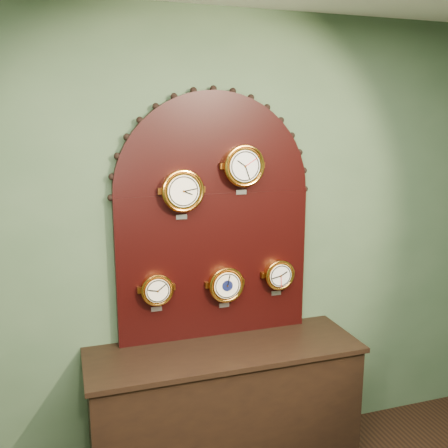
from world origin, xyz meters
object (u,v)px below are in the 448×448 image
object	(u,v)px
roman_clock	(182,191)
tide_clock	(279,274)
arabic_clock	(243,166)
barometer	(226,284)
shop_counter	(225,413)
hygrometer	(157,289)
display_board	(214,210)

from	to	relation	value
roman_clock	tide_clock	world-z (taller)	roman_clock
arabic_clock	barometer	distance (m)	0.73
arabic_clock	tide_clock	xyz separation A→B (m)	(0.24, 0.00, -0.69)
shop_counter	hygrometer	world-z (taller)	hygrometer
roman_clock	tide_clock	bearing A→B (deg)	0.13
hygrometer	arabic_clock	bearing A→B (deg)	-0.16
hygrometer	tide_clock	world-z (taller)	tide_clock
barometer	arabic_clock	bearing A→B (deg)	-0.30
arabic_clock	shop_counter	bearing A→B (deg)	-136.91
display_board	hygrometer	bearing A→B (deg)	-169.97
roman_clock	hygrometer	distance (m)	0.60
display_board	barometer	distance (m)	0.46
shop_counter	display_board	xyz separation A→B (m)	(0.00, 0.22, 1.23)
roman_clock	hygrometer	xyz separation A→B (m)	(-0.16, 0.00, -0.58)
shop_counter	barometer	distance (m)	0.79
shop_counter	hygrometer	distance (m)	0.88
hygrometer	barometer	xyz separation A→B (m)	(0.43, -0.00, -0.01)
roman_clock	hygrometer	bearing A→B (deg)	179.50
shop_counter	tide_clock	distance (m)	0.91
shop_counter	barometer	bearing A→B (deg)	70.49
roman_clock	shop_counter	bearing A→B (deg)	-36.31
hygrometer	tide_clock	xyz separation A→B (m)	(0.78, -0.00, 0.02)
barometer	tide_clock	distance (m)	0.35
shop_counter	hygrometer	size ratio (longest dim) A/B	6.54
roman_clock	arabic_clock	world-z (taller)	arabic_clock
shop_counter	roman_clock	xyz separation A→B (m)	(-0.21, 0.15, 1.36)
arabic_clock	tide_clock	bearing A→B (deg)	0.34
roman_clock	arabic_clock	xyz separation A→B (m)	(0.37, -0.00, 0.13)
hygrometer	tide_clock	bearing A→B (deg)	-0.01
display_board	hygrometer	distance (m)	0.58
barometer	hygrometer	bearing A→B (deg)	179.87
hygrometer	barometer	bearing A→B (deg)	-0.13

